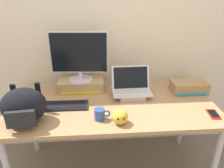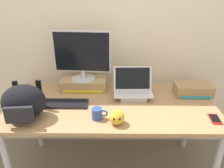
# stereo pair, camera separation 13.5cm
# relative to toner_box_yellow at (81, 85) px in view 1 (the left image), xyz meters

# --- Properties ---
(back_wall) EXTENTS (7.00, 0.10, 2.60)m
(back_wall) POSITION_rel_toner_box_yellow_xyz_m (0.27, 0.22, 0.51)
(back_wall) COLOR beige
(back_wall) RESTS_ON ground
(desk) EXTENTS (1.71, 0.80, 0.74)m
(desk) POSITION_rel_toner_box_yellow_xyz_m (0.27, -0.28, -0.12)
(desk) COLOR #A87F56
(desk) RESTS_ON ground
(toner_box_yellow) EXTENTS (0.42, 0.20, 0.10)m
(toner_box_yellow) POSITION_rel_toner_box_yellow_xyz_m (0.00, 0.00, 0.00)
(toner_box_yellow) COLOR tan
(toner_box_yellow) RESTS_ON desk
(desktop_monitor) EXTENTS (0.51, 0.22, 0.45)m
(desktop_monitor) POSITION_rel_toner_box_yellow_xyz_m (-0.00, -0.00, 0.28)
(desktop_monitor) COLOR silver
(desktop_monitor) RESTS_ON toner_box_yellow
(open_laptop) EXTENTS (0.34, 0.22, 0.25)m
(open_laptop) POSITION_rel_toner_box_yellow_xyz_m (0.45, -0.16, 0.00)
(open_laptop) COLOR #ADADB2
(open_laptop) RESTS_ON desk
(external_keyboard) EXTENTS (0.46, 0.15, 0.02)m
(external_keyboard) POSITION_rel_toner_box_yellow_xyz_m (-0.16, -0.30, -0.04)
(external_keyboard) COLOR black
(external_keyboard) RESTS_ON desk
(messenger_backpack) EXTENTS (0.34, 0.30, 0.26)m
(messenger_backpack) POSITION_rel_toner_box_yellow_xyz_m (-0.37, -0.49, 0.08)
(messenger_backpack) COLOR black
(messenger_backpack) RESTS_ON desk
(coffee_mug) EXTENTS (0.12, 0.08, 0.09)m
(coffee_mug) POSITION_rel_toner_box_yellow_xyz_m (0.16, -0.51, -0.01)
(coffee_mug) COLOR #2D4C93
(coffee_mug) RESTS_ON desk
(cell_phone) EXTENTS (0.08, 0.14, 0.01)m
(cell_phone) POSITION_rel_toner_box_yellow_xyz_m (1.03, -0.51, -0.04)
(cell_phone) COLOR red
(cell_phone) RESTS_ON desk
(plush_toy) EXTENTS (0.11, 0.11, 0.11)m
(plush_toy) POSITION_rel_toner_box_yellow_xyz_m (0.31, -0.57, 0.01)
(plush_toy) COLOR gold
(plush_toy) RESTS_ON desk
(toner_box_cyan) EXTENTS (0.32, 0.18, 0.10)m
(toner_box_cyan) POSITION_rel_toner_box_yellow_xyz_m (1.00, -0.11, -0.00)
(toner_box_cyan) COLOR #9E7A51
(toner_box_cyan) RESTS_ON desk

